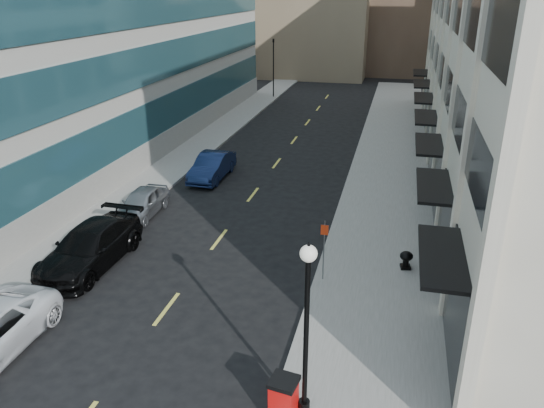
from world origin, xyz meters
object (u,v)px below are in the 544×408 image
at_px(traffic_signal, 273,42).
at_px(sign_post, 324,243).
at_px(car_black_pickup, 90,247).
at_px(trash_bin, 284,396).
at_px(car_silver_sedan, 142,203).
at_px(car_blue_sedan, 212,166).
at_px(urn_planter, 406,258).
at_px(lamppost, 307,317).

height_order(traffic_signal, sign_post, traffic_signal).
xyz_separation_m(car_black_pickup, trash_bin, (9.90, -6.65, -0.06)).
bearing_deg(car_silver_sedan, car_blue_sedan, 74.53).
height_order(car_silver_sedan, car_blue_sedan, car_blue_sedan).
distance_m(sign_post, urn_planter, 3.85).
bearing_deg(car_black_pickup, urn_planter, 13.22).
distance_m(traffic_signal, sign_post, 38.49).
bearing_deg(lamppost, car_silver_sedan, 132.31).
xyz_separation_m(car_silver_sedan, car_blue_sedan, (1.60, 6.32, 0.07)).
relative_size(trash_bin, sign_post, 0.47).
bearing_deg(traffic_signal, sign_post, -73.53).
height_order(lamppost, sign_post, lamppost).
xyz_separation_m(car_silver_sedan, trash_bin, (10.20, -12.05, 0.09)).
xyz_separation_m(car_blue_sedan, sign_post, (8.56, -10.83, 1.00)).
height_order(traffic_signal, car_silver_sedan, traffic_signal).
distance_m(car_blue_sedan, urn_planter, 14.92).
xyz_separation_m(trash_bin, lamppost, (0.53, 0.26, 2.45)).
xyz_separation_m(traffic_signal, lamppost, (11.43, -44.00, -2.46)).
height_order(traffic_signal, urn_planter, traffic_signal).
xyz_separation_m(traffic_signal, sign_post, (10.86, -36.72, -3.93)).
relative_size(car_blue_sedan, trash_bin, 3.93).
height_order(car_silver_sedan, sign_post, sign_post).
bearing_deg(car_black_pickup, trash_bin, -31.89).
bearing_deg(sign_post, car_black_pickup, -175.82).
bearing_deg(car_black_pickup, traffic_signal, 93.53).
height_order(traffic_signal, trash_bin, traffic_signal).
xyz_separation_m(trash_bin, sign_post, (-0.04, 7.54, 0.99)).
bearing_deg(urn_planter, car_blue_sedan, 142.29).
relative_size(car_silver_sedan, urn_planter, 5.48).
height_order(traffic_signal, lamppost, traffic_signal).
bearing_deg(car_silver_sedan, lamppost, -48.95).
distance_m(car_blue_sedan, sign_post, 13.84).
xyz_separation_m(traffic_signal, car_silver_sedan, (0.70, -32.22, -5.01)).
relative_size(traffic_signal, trash_bin, 5.78).
height_order(car_black_pickup, sign_post, sign_post).
height_order(car_silver_sedan, lamppost, lamppost).
height_order(trash_bin, sign_post, sign_post).
xyz_separation_m(car_black_pickup, lamppost, (10.42, -6.38, 2.39)).
bearing_deg(lamppost, sign_post, 94.48).
bearing_deg(car_silver_sedan, trash_bin, -51.01).
height_order(car_black_pickup, trash_bin, car_black_pickup).
height_order(car_black_pickup, lamppost, lamppost).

